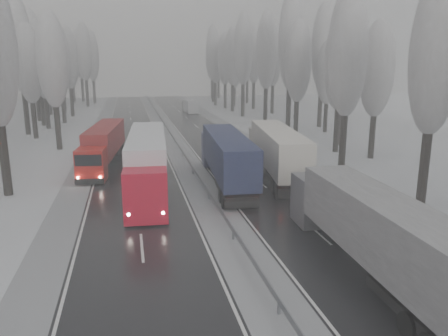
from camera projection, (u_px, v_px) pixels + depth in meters
name	position (u px, v px, depth m)	size (l,w,h in m)	color
carriageway_right	(242.00, 167.00, 43.66)	(7.50, 200.00, 0.03)	black
carriageway_left	(135.00, 172.00, 41.47)	(7.50, 200.00, 0.03)	black
median_slush	(190.00, 169.00, 42.56)	(3.00, 200.00, 0.04)	#A1A4A9
shoulder_right	(289.00, 164.00, 44.69)	(2.40, 200.00, 0.04)	#A1A4A9
shoulder_left	(81.00, 175.00, 40.44)	(2.40, 200.00, 0.04)	#A1A4A9
median_guardrail	(190.00, 163.00, 42.42)	(0.12, 200.00, 0.76)	slate
tree_16	(436.00, 54.00, 29.61)	(3.60, 3.60, 16.53)	black
tree_18	(348.00, 56.00, 40.29)	(3.60, 3.60, 16.58)	black
tree_19	(377.00, 70.00, 45.54)	(3.60, 3.60, 14.57)	black
tree_20	(340.00, 63.00, 48.85)	(3.60, 3.60, 15.71)	black
tree_21	(343.00, 47.00, 52.69)	(3.60, 3.60, 18.62)	black
tree_22	(298.00, 62.00, 58.56)	(3.60, 3.60, 15.86)	black
tree_23	(328.00, 73.00, 64.01)	(3.60, 3.60, 13.55)	black
tree_24	(291.00, 42.00, 63.21)	(3.60, 3.60, 20.49)	black
tree_25	(323.00, 48.00, 68.61)	(3.60, 3.60, 19.44)	black
tree_26	(267.00, 51.00, 73.14)	(3.60, 3.60, 18.78)	black
tree_27	(298.00, 56.00, 78.60)	(3.60, 3.60, 17.62)	black
tree_28	(243.00, 50.00, 82.91)	(3.60, 3.60, 19.62)	black
tree_29	(273.00, 56.00, 88.47)	(3.60, 3.60, 18.11)	black
tree_30	(233.00, 57.00, 92.48)	(3.60, 3.60, 17.86)	black
tree_31	(254.00, 55.00, 97.41)	(3.60, 3.60, 18.58)	black
tree_32	(225.00, 59.00, 99.71)	(3.60, 3.60, 17.33)	black
tree_33	(234.00, 67.00, 104.61)	(3.60, 3.60, 14.33)	black
tree_34	(215.00, 58.00, 106.23)	(3.60, 3.60, 17.63)	black
tree_35	(247.00, 57.00, 111.86)	(3.60, 3.60, 18.25)	black
tree_36	(213.00, 53.00, 115.47)	(3.60, 3.60, 20.23)	black
tree_37	(235.00, 62.00, 121.30)	(3.60, 3.60, 16.37)	black
tree_38	(212.00, 59.00, 126.20)	(3.60, 3.60, 17.97)	black
tree_39	(218.00, 63.00, 130.85)	(3.60, 3.60, 16.19)	black
tree_62	(52.00, 61.00, 50.31)	(3.60, 3.60, 16.04)	black
tree_64	(29.00, 64.00, 58.05)	(3.60, 3.60, 15.42)	black
tree_65	(19.00, 45.00, 60.88)	(3.60, 3.60, 19.48)	black
tree_66	(43.00, 65.00, 67.25)	(3.60, 3.60, 15.23)	black
tree_67	(38.00, 58.00, 70.49)	(3.60, 3.60, 17.09)	black
tree_68	(59.00, 60.00, 73.80)	(3.60, 3.60, 16.65)	black
tree_69	(33.00, 50.00, 76.19)	(3.60, 3.60, 19.35)	black
tree_70	(68.00, 59.00, 83.36)	(3.60, 3.60, 17.09)	black
tree_71	(45.00, 51.00, 85.80)	(3.60, 3.60, 19.61)	black
tree_72	(61.00, 65.00, 91.99)	(3.60, 3.60, 15.11)	black
tree_73	(50.00, 59.00, 94.88)	(3.60, 3.60, 17.22)	black
tree_74	(84.00, 53.00, 102.38)	(3.60, 3.60, 19.68)	black
tree_75	(46.00, 56.00, 104.44)	(3.60, 3.60, 18.60)	black
tree_76	(92.00, 56.00, 111.68)	(3.60, 3.60, 18.55)	black
tree_77	(72.00, 67.00, 114.94)	(3.60, 3.60, 14.32)	black
tree_78	(80.00, 54.00, 117.07)	(3.60, 3.60, 19.55)	black
tree_79	(71.00, 60.00, 120.66)	(3.60, 3.60, 17.07)	black
truck_grey_tarp	(370.00, 226.00, 20.91)	(3.12, 16.24, 4.14)	#545459
truck_blue_box	(226.00, 154.00, 37.03)	(3.84, 17.07, 4.34)	#1C1F47
truck_cream_box	(276.00, 148.00, 39.34)	(5.02, 17.43, 4.43)	#AAA397
box_truck_distant	(190.00, 106.00, 91.74)	(2.60, 7.44, 2.74)	silver
truck_red_white	(147.00, 159.00, 34.51)	(3.94, 17.88, 4.55)	red
truck_red_red	(104.00, 143.00, 43.78)	(4.05, 15.31, 3.89)	#B80F0A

